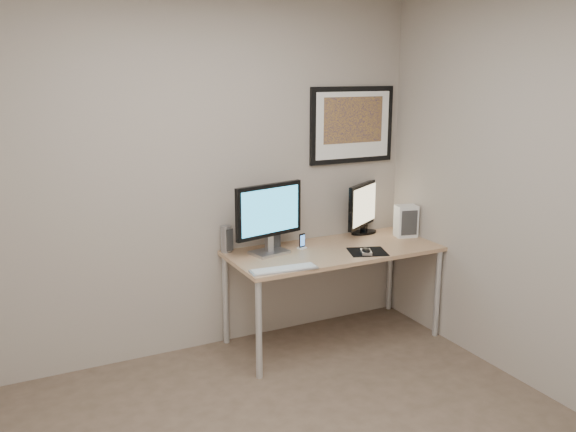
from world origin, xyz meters
name	(u,v)px	position (x,y,z in m)	size (l,w,h in m)	color
room	(260,149)	(0.00, 0.45, 1.64)	(3.60, 3.60, 3.60)	white
desk	(334,257)	(1.00, 1.35, 0.66)	(1.60, 0.70, 0.73)	#8F6645
framed_art	(352,125)	(1.35, 1.68, 1.62)	(0.75, 0.04, 0.60)	black
monitor_large	(269,215)	(0.52, 1.46, 1.02)	(0.56, 0.24, 0.52)	#A9A9AD
monitor_tv	(365,207)	(1.45, 1.63, 0.96)	(0.48, 0.32, 0.43)	black
speaker_left	(226,239)	(0.25, 1.64, 0.83)	(0.08, 0.08, 0.20)	#A9A9AD
speaker_right	(275,236)	(0.62, 1.58, 0.82)	(0.07, 0.07, 0.19)	#A9A9AD
phone_dock	(302,241)	(0.79, 1.46, 0.79)	(0.06, 0.06, 0.12)	black
keyboard	(284,269)	(0.44, 1.07, 0.74)	(0.46, 0.12, 0.02)	#BCBCC0
mousepad	(367,252)	(1.18, 1.17, 0.73)	(0.27, 0.24, 0.00)	black
mouse	(366,251)	(1.15, 1.13, 0.75)	(0.07, 0.12, 0.04)	black
fan_unit	(406,221)	(1.71, 1.40, 0.86)	(0.17, 0.12, 0.26)	white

